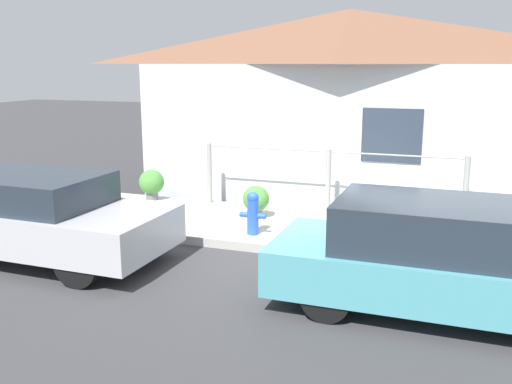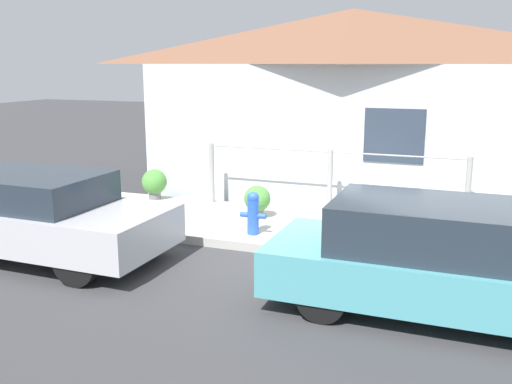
{
  "view_description": "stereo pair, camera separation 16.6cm",
  "coord_description": "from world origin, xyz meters",
  "px_view_note": "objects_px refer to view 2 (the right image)",
  "views": [
    {
      "loc": [
        2.17,
        -7.96,
        2.89
      ],
      "look_at": [
        -0.74,
        0.3,
        0.9
      ],
      "focal_mm": 40.0,
      "sensor_mm": 36.0,
      "label": 1
    },
    {
      "loc": [
        2.32,
        -7.9,
        2.89
      ],
      "look_at": [
        -0.74,
        0.3,
        0.9
      ],
      "focal_mm": 40.0,
      "sensor_mm": 36.0,
      "label": 2
    }
  ],
  "objects_px": {
    "car_right": "(441,260)",
    "potted_plant_by_fence": "(154,183)",
    "potted_plant_near_hydrant": "(257,200)",
    "potted_plant_corner": "(433,213)",
    "car_left": "(38,215)",
    "fire_hydrant": "(253,212)"
  },
  "relations": [
    {
      "from": "car_right",
      "to": "potted_plant_by_fence",
      "type": "bearing_deg",
      "value": 150.37
    },
    {
      "from": "car_right",
      "to": "potted_plant_near_hydrant",
      "type": "bearing_deg",
      "value": 140.66
    },
    {
      "from": "potted_plant_near_hydrant",
      "to": "potted_plant_by_fence",
      "type": "distance_m",
      "value": 2.55
    },
    {
      "from": "potted_plant_corner",
      "to": "car_right",
      "type": "bearing_deg",
      "value": -84.91
    },
    {
      "from": "car_right",
      "to": "potted_plant_corner",
      "type": "relative_size",
      "value": 7.28
    },
    {
      "from": "car_left",
      "to": "potted_plant_near_hydrant",
      "type": "height_order",
      "value": "car_left"
    },
    {
      "from": "potted_plant_by_fence",
      "to": "potted_plant_near_hydrant",
      "type": "bearing_deg",
      "value": -13.74
    },
    {
      "from": "potted_plant_by_fence",
      "to": "car_right",
      "type": "bearing_deg",
      "value": -30.28
    },
    {
      "from": "car_right",
      "to": "potted_plant_by_fence",
      "type": "xyz_separation_m",
      "value": [
        -5.77,
        3.37,
        -0.17
      ]
    },
    {
      "from": "car_left",
      "to": "potted_plant_by_fence",
      "type": "bearing_deg",
      "value": 90.83
    },
    {
      "from": "fire_hydrant",
      "to": "potted_plant_near_hydrant",
      "type": "height_order",
      "value": "fire_hydrant"
    },
    {
      "from": "fire_hydrant",
      "to": "potted_plant_by_fence",
      "type": "relative_size",
      "value": 1.15
    },
    {
      "from": "fire_hydrant",
      "to": "potted_plant_near_hydrant",
      "type": "relative_size",
      "value": 1.21
    },
    {
      "from": "potted_plant_near_hydrant",
      "to": "potted_plant_by_fence",
      "type": "height_order",
      "value": "potted_plant_by_fence"
    },
    {
      "from": "car_left",
      "to": "potted_plant_by_fence",
      "type": "relative_size",
      "value": 6.42
    },
    {
      "from": "car_right",
      "to": "potted_plant_corner",
      "type": "height_order",
      "value": "car_right"
    },
    {
      "from": "car_right",
      "to": "potted_plant_corner",
      "type": "distance_m",
      "value": 3.0
    },
    {
      "from": "potted_plant_near_hydrant",
      "to": "potted_plant_corner",
      "type": "height_order",
      "value": "potted_plant_near_hydrant"
    },
    {
      "from": "potted_plant_by_fence",
      "to": "potted_plant_corner",
      "type": "height_order",
      "value": "potted_plant_by_fence"
    },
    {
      "from": "car_right",
      "to": "potted_plant_near_hydrant",
      "type": "relative_size",
      "value": 7.03
    },
    {
      "from": "potted_plant_corner",
      "to": "potted_plant_by_fence",
      "type": "bearing_deg",
      "value": 176.0
    },
    {
      "from": "car_right",
      "to": "potted_plant_corner",
      "type": "bearing_deg",
      "value": 95.75
    }
  ]
}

